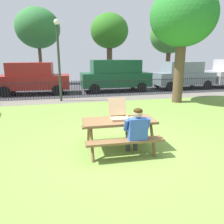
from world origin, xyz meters
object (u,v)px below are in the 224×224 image
Objects in this scene: tree_midground_left at (183,18)px; picnic_table_foreground at (119,126)px; lamp_post_walkway at (58,53)px; pizza_box_open at (119,115)px; far_tree_center at (109,32)px; parked_car_right at (115,75)px; adult_at_table at (136,130)px; far_tree_midleft at (38,28)px; far_tree_midright at (170,36)px; pizza_slice_on_table at (134,118)px; parked_car_far_right at (182,75)px; parked_car_center at (33,78)px.

picnic_table_foreground is at bearing -132.14° from tree_midground_left.
lamp_post_walkway is 6.28m from tree_midground_left.
pizza_box_open is (0.02, 0.13, 0.27)m from picnic_table_foreground.
pizza_box_open is 16.11m from far_tree_center.
parked_car_right is (3.65, 2.68, -1.38)m from lamp_post_walkway.
far_tree_midleft is (-3.27, 15.99, 3.97)m from adult_at_table.
adult_at_table is 16.72m from far_tree_center.
far_tree_midright is (9.34, 15.35, 3.41)m from pizza_box_open.
pizza_box_open is at bearing -103.82° from parked_car_right.
far_tree_center is at bearing 96.39° from tree_midground_left.
pizza_slice_on_table is 0.04× the size of far_tree_midleft.
picnic_table_foreground is 16.28m from far_tree_midleft.
far_tree_midright is at bearing 0.00° from far_tree_center.
adult_at_table is (0.25, -0.64, -0.21)m from pizza_box_open.
pizza_box_open is 0.14× the size of lamp_post_walkway.
parked_car_far_right is at bearing 56.56° from tree_midground_left.
pizza_box_open is at bearing -101.96° from far_tree_center.
pizza_slice_on_table is 0.06× the size of parked_car_center.
far_tree_midright reaches higher than adult_at_table.
pizza_box_open is 0.13× the size of parked_car_far_right.
far_tree_center reaches higher than tree_midground_left.
tree_midground_left is 11.65m from far_tree_midright.
adult_at_table is 9.96m from parked_car_right.
parked_car_right is at bearing 78.45° from adult_at_table.
picnic_table_foreground is 6.96m from lamp_post_walkway.
pizza_slice_on_table is 0.06× the size of parked_car_right.
picnic_table_foreground is 18.46m from far_tree_midright.
pizza_box_open is at bearing -77.62° from lamp_post_walkway.
adult_at_table is 0.27× the size of parked_car_center.
parked_car_far_right is 0.74× the size of far_tree_midright.
pizza_slice_on_table is at bearing -101.42° from parked_car_right.
far_tree_midright is (10.76, 8.93, 1.79)m from lamp_post_walkway.
picnic_table_foreground is 7.50m from tree_midground_left.
picnic_table_foreground is at bearing -121.17° from far_tree_midright.
far_tree_midleft is at bearing 100.20° from lamp_post_walkway.
far_tree_midright is (9.10, 15.99, 3.61)m from adult_at_table.
picnic_table_foreground is 0.30m from pizza_box_open.
parked_car_center is at bearing 150.10° from tree_midground_left.
far_tree_center is (6.27, 0.00, -0.12)m from far_tree_midleft.
picnic_table_foreground is 0.30× the size of far_tree_center.
picnic_table_foreground is 0.33× the size of tree_midground_left.
picnic_table_foreground is 0.44m from pizza_slice_on_table.
far_tree_center is (-1.18, 10.56, 0.43)m from tree_midground_left.
pizza_box_open is 0.10× the size of tree_midground_left.
far_tree_midright reaches higher than lamp_post_walkway.
far_tree_center is (1.01, 6.24, 3.41)m from parked_car_right.
parked_car_center is (-3.07, 9.11, 0.14)m from pizza_box_open.
far_tree_midleft is 12.37m from far_tree_midright.
parked_car_center is (-7.51, 4.32, -3.07)m from tree_midground_left.
adult_at_table is 10.31m from parked_car_center.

